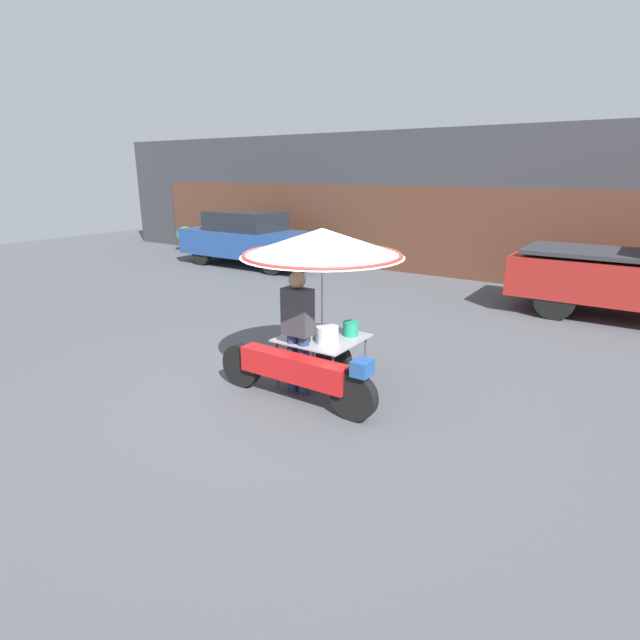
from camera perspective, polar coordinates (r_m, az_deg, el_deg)
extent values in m
plane|color=#4C4F54|center=(6.76, -2.03, -7.82)|extent=(36.00, 36.00, 0.00)
cube|color=#38383D|center=(14.63, 19.92, 12.34)|extent=(28.00, 2.00, 3.88)
cube|color=#563323|center=(13.71, 18.51, 9.12)|extent=(23.80, 0.06, 2.40)
cylinder|color=black|center=(5.87, 3.88, -8.71)|extent=(0.58, 0.14, 0.58)
cylinder|color=black|center=(6.82, -8.92, -5.13)|extent=(0.58, 0.14, 0.58)
cube|color=red|center=(6.24, -3.05, -5.48)|extent=(1.54, 0.24, 0.32)
cube|color=#234C93|center=(5.67, 4.85, -5.48)|extent=(0.20, 0.24, 0.18)
cylinder|color=black|center=(7.03, 1.58, -4.51)|extent=(0.52, 0.14, 0.52)
cylinder|color=#515156|center=(6.23, 1.45, -6.74)|extent=(0.03, 0.03, 0.66)
cylinder|color=#515156|center=(6.90, 5.20, -4.41)|extent=(0.03, 0.03, 0.66)
cylinder|color=#515156|center=(6.70, -4.88, -5.06)|extent=(0.03, 0.03, 0.66)
cylinder|color=#515156|center=(7.33, -0.79, -3.06)|extent=(0.03, 0.03, 0.66)
cube|color=#9E9EA3|center=(6.66, 0.24, -2.04)|extent=(1.03, 0.99, 0.02)
cylinder|color=#B2B2B7|center=(6.50, 0.25, 2.58)|extent=(0.03, 0.03, 1.09)
cone|color=white|center=(6.37, 0.25, 8.88)|extent=(2.10, 2.10, 0.35)
torus|color=red|center=(6.39, 0.25, 7.48)|extent=(2.04, 2.04, 0.05)
cylinder|color=silver|center=(6.62, -2.25, -1.28)|extent=(0.39, 0.39, 0.17)
cylinder|color=silver|center=(6.41, 0.84, -1.68)|extent=(0.29, 0.29, 0.22)
cylinder|color=silver|center=(6.83, 0.80, -1.20)|extent=(0.21, 0.21, 0.06)
cylinder|color=#1E936B|center=(6.70, 3.53, -0.99)|extent=(0.21, 0.21, 0.19)
cylinder|color=navy|center=(6.56, -3.13, -4.84)|extent=(0.14, 0.14, 0.80)
cylinder|color=navy|center=(6.46, -1.85, -5.17)|extent=(0.14, 0.14, 0.80)
cube|color=#38383D|center=(6.28, -2.58, 0.95)|extent=(0.38, 0.22, 0.60)
sphere|color=#A87A5B|center=(6.19, -2.62, 4.59)|extent=(0.22, 0.22, 0.22)
cylinder|color=black|center=(14.06, -5.47, 6.46)|extent=(0.65, 0.20, 0.65)
cylinder|color=black|center=(15.23, -1.89, 7.31)|extent=(0.65, 0.20, 0.65)
cylinder|color=black|center=(15.95, -13.36, 7.31)|extent=(0.65, 0.20, 0.65)
cylinder|color=black|center=(16.99, -9.66, 8.07)|extent=(0.65, 0.20, 0.65)
cube|color=navy|center=(15.46, -7.81, 8.72)|extent=(4.51, 1.76, 0.75)
cube|color=#1E2328|center=(15.53, -8.54, 11.16)|extent=(2.17, 1.55, 0.56)
cylinder|color=black|center=(10.78, 25.29, 2.08)|extent=(0.76, 0.24, 0.76)
cylinder|color=black|center=(12.25, 26.45, 3.52)|extent=(0.76, 0.24, 0.76)
cube|color=#2D2D33|center=(11.31, 28.91, 6.83)|extent=(2.53, 1.71, 0.08)
cylinder|color=#2D2D33|center=(19.14, -15.01, 8.05)|extent=(0.38, 0.38, 0.23)
sphere|color=#388442|center=(19.08, -15.10, 9.25)|extent=(0.69, 0.69, 0.69)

